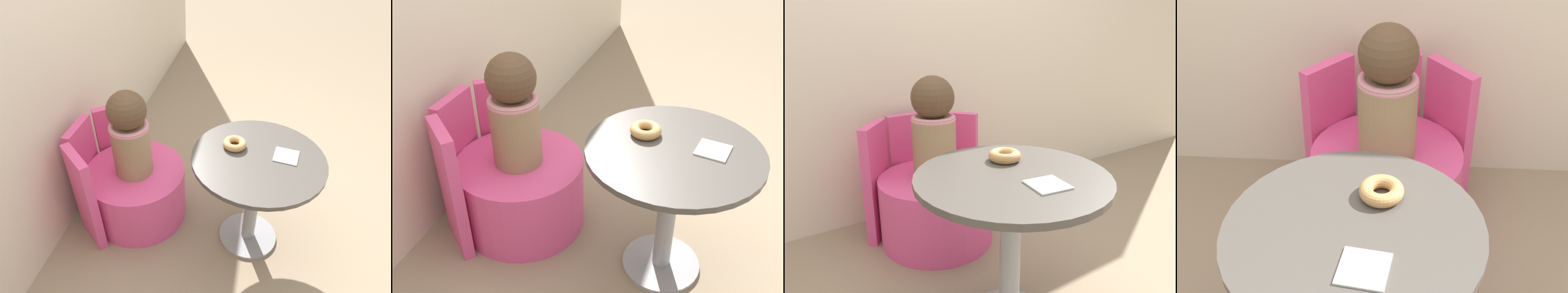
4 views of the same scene
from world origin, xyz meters
The scene contains 7 objects.
ground_plane centered at (0.00, 0.00, 0.00)m, with size 12.00×12.00×0.00m, color gray.
round_table centered at (-0.09, -0.01, 0.48)m, with size 0.68×0.68×0.63m.
tub_chair centered at (-0.03, 0.69, 0.18)m, with size 0.60×0.60×0.36m.
booth_backrest centered at (-0.03, 0.94, 0.32)m, with size 0.70×0.25×0.63m.
child_figure centered at (-0.03, 0.69, 0.63)m, with size 0.22×0.22×0.52m.
donut centered at (-0.03, 0.12, 0.65)m, with size 0.12×0.12×0.04m.
paper_napkin centered at (-0.05, -0.15, 0.63)m, with size 0.13×0.13×0.01m.
Camera 2 is at (-1.54, -0.20, 1.58)m, focal length 42.00 mm.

